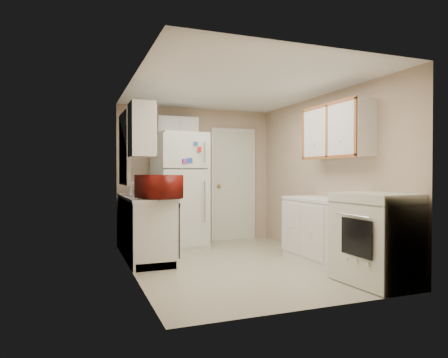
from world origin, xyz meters
name	(u,v)px	position (x,y,z in m)	size (l,w,h in m)	color
floor	(237,264)	(0.00, 0.00, 0.00)	(3.80, 3.80, 0.00)	#C1B99A
ceiling	(237,87)	(0.00, 0.00, 2.40)	(3.80, 3.80, 0.00)	white
wall_left	(132,176)	(-1.40, 0.00, 1.20)	(3.80, 3.80, 0.00)	tan
wall_right	(324,176)	(1.40, 0.00, 1.20)	(3.80, 3.80, 0.00)	tan
wall_back	(197,175)	(0.00, 1.90, 1.20)	(2.80, 2.80, 0.00)	tan
wall_front	(317,178)	(0.00, -1.90, 1.20)	(2.80, 2.80, 0.00)	tan
left_counter	(145,226)	(-1.10, 0.90, 0.45)	(0.60, 1.80, 0.90)	silver
dishwasher	(174,228)	(-0.81, 0.30, 0.49)	(0.03, 0.58, 0.72)	black
sink	(143,198)	(-1.10, 1.05, 0.86)	(0.54, 0.74, 0.16)	gray
microwave	(159,187)	(-1.03, 0.17, 1.05)	(0.32, 0.57, 0.38)	maroon
soap_bottle	(137,188)	(-1.15, 1.28, 1.00)	(0.10, 0.10, 0.21)	white
window_blinds	(125,149)	(-1.36, 1.05, 1.60)	(0.10, 0.98, 1.08)	silver
upper_cabinet_left	(141,130)	(-1.25, 0.22, 1.80)	(0.30, 0.45, 0.70)	silver
refrigerator	(179,190)	(-0.42, 1.50, 0.95)	(0.78, 0.76, 1.90)	silver
cabinet_over_fridge	(177,129)	(-0.40, 1.75, 2.00)	(0.70, 0.30, 0.40)	silver
interior_door	(233,185)	(0.70, 1.86, 1.02)	(0.86, 0.06, 2.08)	silver
right_counter	(341,235)	(1.10, -0.80, 0.45)	(0.60, 2.00, 0.90)	silver
stove	(377,238)	(1.10, -1.45, 0.51)	(0.68, 0.84, 1.03)	silver
upper_cabinet_right	(337,131)	(1.25, -0.50, 1.80)	(0.30, 1.20, 0.70)	silver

